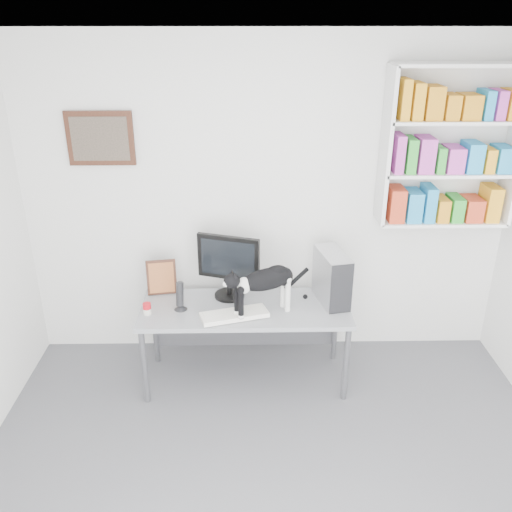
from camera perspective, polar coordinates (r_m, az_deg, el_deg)
name	(u,v)px	position (r m, az deg, el deg)	size (l,w,h in m)	color
room	(281,335)	(2.67, 2.70, -8.35)	(4.01, 4.01, 2.70)	#4F5054
bookshelf	(451,147)	(4.49, 19.81, 10.74)	(1.03, 0.28, 1.24)	silver
wall_art	(100,138)	(4.46, -16.07, 11.80)	(0.52, 0.04, 0.42)	#3E2114
desk	(245,344)	(4.44, -1.12, -9.20)	(1.64, 0.64, 0.68)	gray
monitor	(229,266)	(4.30, -2.88, -1.09)	(0.51, 0.24, 0.54)	black
keyboard	(234,314)	(4.13, -2.30, -6.17)	(0.51, 0.19, 0.04)	white
pc_tower	(332,277)	(4.30, 7.99, -2.22)	(0.19, 0.42, 0.42)	#A5A5A9
speaker	(180,296)	(4.22, -8.01, -4.16)	(0.10, 0.10, 0.24)	black
leaning_print	(161,277)	(4.47, -9.92, -2.14)	(0.24, 0.10, 0.30)	#3E2114
soup_can	(147,309)	(4.23, -11.39, -5.46)	(0.06, 0.06, 0.09)	red
cat	(265,291)	(4.08, 0.90, -3.71)	(0.64, 0.17, 0.39)	black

